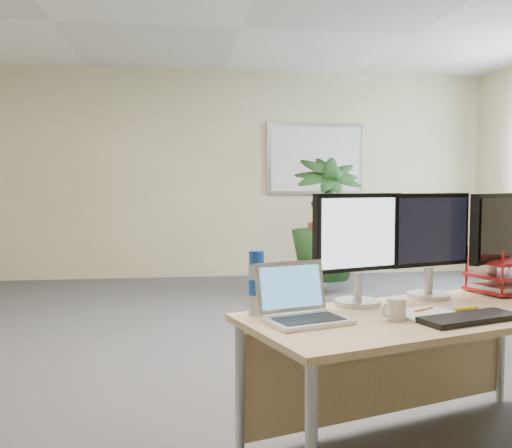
{
  "coord_description": "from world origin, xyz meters",
  "views": [
    {
      "loc": [
        -0.61,
        -3.49,
        1.22
      ],
      "look_at": [
        -0.09,
        0.35,
        0.95
      ],
      "focal_mm": 40.0,
      "sensor_mm": 36.0,
      "label": 1
    }
  ],
  "objects": [
    {
      "name": "floor",
      "position": [
        0.0,
        0.0,
        0.0
      ],
      "size": [
        8.0,
        8.0,
        0.0
      ],
      "primitive_type": "plane",
      "color": "#48484D",
      "rests_on": "ground"
    },
    {
      "name": "back_wall",
      "position": [
        0.0,
        4.0,
        1.35
      ],
      "size": [
        7.0,
        0.04,
        2.7
      ],
      "primitive_type": "cube",
      "color": "#BCB485",
      "rests_on": "floor"
    },
    {
      "name": "whiteboard",
      "position": [
        1.2,
        3.97,
        1.55
      ],
      "size": [
        1.3,
        0.04,
        0.95
      ],
      "color": "#B4B4B9",
      "rests_on": "back_wall"
    },
    {
      "name": "desk",
      "position": [
        0.47,
        -1.02,
        0.52
      ],
      "size": [
        1.83,
        1.18,
        0.65
      ],
      "color": "tan",
      "rests_on": "floor"
    },
    {
      "name": "floor_plant",
      "position": [
        1.03,
        2.74,
        0.75
      ],
      "size": [
        0.9,
        0.9,
        1.5
      ],
      "primitive_type": "imported",
      "rotation": [
        0.0,
        0.0,
        0.07
      ],
      "color": "#133417",
      "rests_on": "floor"
    },
    {
      "name": "monitor_left",
      "position": [
        0.22,
        -0.92,
        0.95
      ],
      "size": [
        0.46,
        0.21,
        0.53
      ],
      "color": "#BCBBC1",
      "rests_on": "desk"
    },
    {
      "name": "monitor_right",
      "position": [
        0.63,
        -0.8,
        0.95
      ],
      "size": [
        0.46,
        0.21,
        0.52
      ],
      "color": "#BCBBC1",
      "rests_on": "desk"
    },
    {
      "name": "monitor_dark",
      "position": [
        1.03,
        -0.7,
        0.95
      ],
      "size": [
        0.4,
        0.31,
        0.52
      ],
      "color": "#BCBBC1",
      "rests_on": "desk"
    },
    {
      "name": "laptop",
      "position": [
        -0.11,
        -1.18,
        0.71
      ],
      "size": [
        0.4,
        0.37,
        0.23
      ],
      "color": "silver",
      "rests_on": "desk"
    },
    {
      "name": "keyboard",
      "position": [
        0.58,
        -1.3,
        0.66
      ],
      "size": [
        0.47,
        0.27,
        0.02
      ],
      "primitive_type": "cube",
      "rotation": [
        0.0,
        0.0,
        0.3
      ],
      "color": "black",
      "rests_on": "desk"
    },
    {
      "name": "coffee_mug",
      "position": [
        0.29,
        -1.23,
        0.69
      ],
      "size": [
        0.12,
        0.08,
        0.09
      ],
      "color": "white",
      "rests_on": "desk"
    },
    {
      "name": "spiral_notebook",
      "position": [
        0.44,
        -1.16,
        0.66
      ],
      "size": [
        0.32,
        0.27,
        0.01
      ],
      "primitive_type": "cube",
      "rotation": [
        0.0,
        0.0,
        0.29
      ],
      "color": "silver",
      "rests_on": "desk"
    },
    {
      "name": "orange_pen",
      "position": [
        0.46,
        -1.13,
        0.66
      ],
      "size": [
        0.11,
        0.08,
        0.01
      ],
      "primitive_type": "cylinder",
      "rotation": [
        0.0,
        1.57,
        0.56
      ],
      "color": "orange",
      "rests_on": "spiral_notebook"
    },
    {
      "name": "yellow_highlighter",
      "position": [
        0.67,
        -1.1,
        0.66
      ],
      "size": [
        0.13,
        0.05,
        0.02
      ],
      "primitive_type": "cylinder",
      "rotation": [
        0.0,
        1.57,
        0.26
      ],
      "color": "yellow",
      "rests_on": "desk"
    },
    {
      "name": "water_bottle",
      "position": [
        -0.28,
        -1.05,
        0.78
      ],
      "size": [
        0.07,
        0.07,
        0.28
      ],
      "color": "silver",
      "rests_on": "desk"
    },
    {
      "name": "letter_tray",
      "position": [
        1.1,
        -0.72,
        0.72
      ],
      "size": [
        0.42,
        0.36,
        0.17
      ],
      "color": "maroon",
      "rests_on": "desk"
    }
  ]
}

